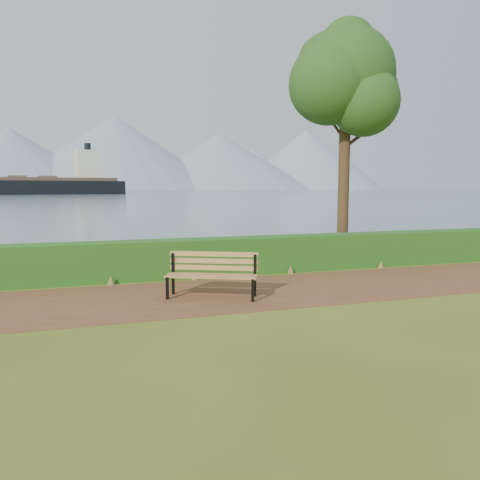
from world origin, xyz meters
name	(u,v)px	position (x,y,z in m)	size (l,w,h in m)	color
ground	(263,294)	(0.00, 0.00, 0.00)	(140.00, 140.00, 0.00)	#4E5E1A
path	(258,291)	(0.00, 0.30, 0.01)	(40.00, 3.40, 0.01)	#57301E
hedge	(230,256)	(0.00, 2.60, 0.50)	(32.00, 0.85, 1.00)	#164E16
water	(95,192)	(0.00, 260.00, 0.01)	(700.00, 510.00, 0.00)	slate
mountains	(80,157)	(-9.17, 406.05, 27.70)	(585.00, 190.00, 70.00)	gray
bench	(212,272)	(-1.15, 0.07, 0.57)	(2.01, 1.33, 0.98)	black
tree	(346,81)	(4.21, 3.80, 5.72)	(3.92, 3.21, 7.69)	#312114
cargo_ship	(32,186)	(-20.81, 156.36, 2.84)	(63.36, 21.89, 19.02)	black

